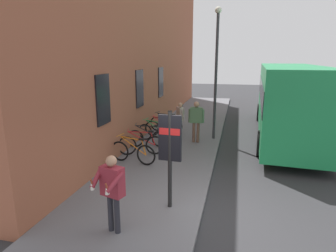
{
  "coord_description": "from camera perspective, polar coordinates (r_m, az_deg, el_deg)",
  "views": [
    {
      "loc": [
        -6.25,
        -0.67,
        3.69
      ],
      "look_at": [
        2.09,
        1.38,
        1.64
      ],
      "focal_mm": 30.53,
      "sensor_mm": 36.0,
      "label": 1
    }
  ],
  "objects": [
    {
      "name": "transit_info_sign",
      "position": [
        6.69,
        0.39,
        -3.69
      ],
      "size": [
        0.12,
        0.55,
        2.4
      ],
      "color": "black",
      "rests_on": "sidewalk_pavement"
    },
    {
      "name": "city_bus",
      "position": [
        14.61,
        22.96,
        5.41
      ],
      "size": [
        10.62,
        3.1,
        3.35
      ],
      "color": "#1E8C4C",
      "rests_on": "ground"
    },
    {
      "name": "ground",
      "position": [
        12.79,
        14.7,
        -3.79
      ],
      "size": [
        60.0,
        60.0,
        0.0
      ],
      "primitive_type": "plane",
      "color": "#2D2D30"
    },
    {
      "name": "bicycle_by_door",
      "position": [
        10.0,
        -7.03,
        -5.23
      ],
      "size": [
        0.51,
        1.75,
        0.97
      ],
      "color": "black",
      "rests_on": "sidewalk_pavement"
    },
    {
      "name": "tourist_with_hotdogs",
      "position": [
        6.01,
        -11.17,
        -11.7
      ],
      "size": [
        0.67,
        0.67,
        1.69
      ],
      "color": "#26262D",
      "rests_on": "sidewalk_pavement"
    },
    {
      "name": "bicycle_beside_lamp",
      "position": [
        12.48,
        -2.5,
        -1.35
      ],
      "size": [
        0.6,
        1.73,
        0.97
      ],
      "color": "black",
      "rests_on": "sidewalk_pavement"
    },
    {
      "name": "bicycle_under_window",
      "position": [
        13.27,
        -0.91,
        -0.44
      ],
      "size": [
        0.48,
        1.77,
        0.97
      ],
      "color": "black",
      "rests_on": "sidewalk_pavement"
    },
    {
      "name": "bicycle_far_end",
      "position": [
        14.06,
        -0.37,
        0.36
      ],
      "size": [
        0.56,
        1.74,
        0.97
      ],
      "color": "black",
      "rests_on": "sidewalk_pavement"
    },
    {
      "name": "station_facade",
      "position": [
        15.89,
        -2.66,
        15.79
      ],
      "size": [
        22.0,
        0.65,
        8.71
      ],
      "color": "#9E563D",
      "rests_on": "ground"
    },
    {
      "name": "bicycle_mid_rack",
      "position": [
        10.8,
        -5.35,
        -3.75
      ],
      "size": [
        0.68,
        1.7,
        0.97
      ],
      "color": "black",
      "rests_on": "sidewalk_pavement"
    },
    {
      "name": "pedestrian_near_bus",
      "position": [
        12.24,
        5.66,
        1.67
      ],
      "size": [
        0.29,
        0.67,
        1.78
      ],
      "color": "brown",
      "rests_on": "sidewalk_pavement"
    },
    {
      "name": "pedestrian_by_facade",
      "position": [
        13.25,
        2.47,
        2.06
      ],
      "size": [
        0.52,
        0.44,
        1.57
      ],
      "color": "maroon",
      "rests_on": "sidewalk_pavement"
    },
    {
      "name": "street_lamp",
      "position": [
        12.71,
        9.62,
        12.06
      ],
      "size": [
        0.28,
        0.28,
        5.63
      ],
      "color": "#333338",
      "rests_on": "sidewalk_pavement"
    },
    {
      "name": "bicycle_leaning_wall",
      "position": [
        11.69,
        -4.01,
        -2.39
      ],
      "size": [
        0.6,
        1.73,
        0.97
      ],
      "color": "black",
      "rests_on": "sidewalk_pavement"
    },
    {
      "name": "sidewalk_pavement",
      "position": [
        14.9,
        4.02,
        -0.71
      ],
      "size": [
        24.0,
        3.5,
        0.12
      ],
      "primitive_type": "cube",
      "color": "slate",
      "rests_on": "ground"
    }
  ]
}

